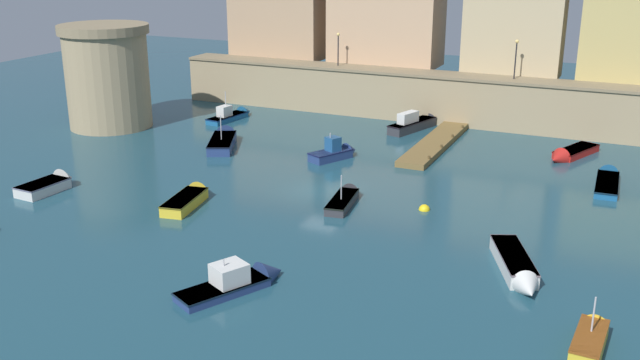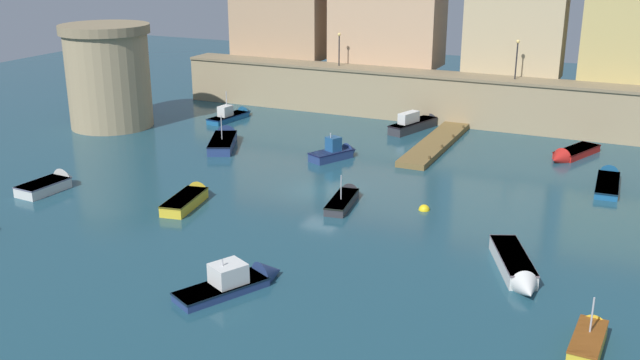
% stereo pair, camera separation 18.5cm
% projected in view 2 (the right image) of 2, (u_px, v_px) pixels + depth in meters
% --- Properties ---
extents(ground_plane, '(127.59, 127.59, 0.00)m').
position_uv_depth(ground_plane, '(322.00, 191.00, 50.15)').
color(ground_plane, '#1E4756').
extents(quay_wall, '(50.19, 3.49, 4.61)m').
position_uv_depth(quay_wall, '(421.00, 96.00, 69.10)').
color(quay_wall, '#9E8966').
rests_on(quay_wall, ground).
extents(old_town_backdrop, '(44.52, 5.80, 9.15)m').
position_uv_depth(old_town_backdrop, '(419.00, 23.00, 71.19)').
color(old_town_backdrop, tan).
rests_on(old_town_backdrop, ground).
extents(fortress_tower, '(8.03, 8.03, 9.33)m').
position_uv_depth(fortress_tower, '(109.00, 76.00, 65.91)').
color(fortress_tower, '#9E8966').
rests_on(fortress_tower, ground).
extents(pier_dock, '(2.30, 14.03, 0.70)m').
position_uv_depth(pier_dock, '(436.00, 144.00, 60.75)').
color(pier_dock, brown).
rests_on(pier_dock, ground).
extents(quay_lamp_0, '(0.32, 0.32, 3.22)m').
position_uv_depth(quay_lamp_0, '(339.00, 44.00, 71.09)').
color(quay_lamp_0, black).
rests_on(quay_lamp_0, quay_wall).
extents(quay_lamp_1, '(0.32, 0.32, 3.51)m').
position_uv_depth(quay_lamp_1, '(517.00, 53.00, 64.21)').
color(quay_lamp_1, black).
rests_on(quay_lamp_1, quay_wall).
extents(moored_boat_0, '(2.02, 5.58, 2.51)m').
position_uv_depth(moored_boat_0, '(345.00, 197.00, 47.93)').
color(moored_boat_0, '#333338').
rests_on(moored_boat_0, ground).
extents(moored_boat_1, '(3.44, 7.23, 2.03)m').
position_uv_depth(moored_boat_1, '(417.00, 123.00, 66.09)').
color(moored_boat_1, '#333338').
rests_on(moored_boat_1, ground).
extents(moored_boat_2, '(2.23, 6.09, 3.31)m').
position_uv_depth(moored_boat_2, '(234.00, 115.00, 69.98)').
color(moored_boat_2, '#195689').
rests_on(moored_boat_2, ground).
extents(moored_boat_3, '(3.74, 6.20, 1.52)m').
position_uv_depth(moored_boat_3, '(570.00, 154.00, 57.49)').
color(moored_boat_3, red).
rests_on(moored_boat_3, ground).
extents(moored_boat_4, '(2.39, 5.63, 1.42)m').
position_uv_depth(moored_boat_4, '(190.00, 197.00, 47.73)').
color(moored_boat_4, gold).
rests_on(moored_boat_4, ground).
extents(moored_boat_5, '(3.88, 6.61, 1.36)m').
position_uv_depth(moored_boat_5, '(516.00, 268.00, 37.34)').
color(moored_boat_5, silver).
rests_on(moored_boat_5, ground).
extents(moored_boat_6, '(1.40, 4.39, 2.58)m').
position_uv_depth(moored_boat_6, '(589.00, 338.00, 30.87)').
color(moored_boat_6, gold).
rests_on(moored_boat_6, ground).
extents(moored_boat_7, '(4.55, 6.96, 3.29)m').
position_uv_depth(moored_boat_7, '(224.00, 139.00, 61.34)').
color(moored_boat_7, navy).
rests_on(moored_boat_7, ground).
extents(moored_boat_9, '(4.13, 6.02, 2.37)m').
position_uv_depth(moored_boat_9, '(240.00, 280.00, 36.13)').
color(moored_boat_9, navy).
rests_on(moored_boat_9, ground).
extents(moored_boat_10, '(3.23, 4.60, 2.52)m').
position_uv_depth(moored_boat_10, '(337.00, 152.00, 57.39)').
color(moored_boat_10, navy).
rests_on(moored_boat_10, ground).
extents(moored_boat_11, '(2.11, 4.48, 1.74)m').
position_uv_depth(moored_boat_11, '(52.00, 184.00, 50.32)').
color(moored_boat_11, silver).
rests_on(moored_boat_11, ground).
extents(moored_boat_12, '(1.69, 6.90, 1.40)m').
position_uv_depth(moored_boat_12, '(608.00, 180.00, 51.61)').
color(moored_boat_12, '#195689').
rests_on(moored_boat_12, ground).
extents(mooring_buoy_0, '(0.72, 0.72, 0.72)m').
position_uv_depth(mooring_buoy_0, '(424.00, 210.00, 46.57)').
color(mooring_buoy_0, yellow).
rests_on(mooring_buoy_0, ground).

